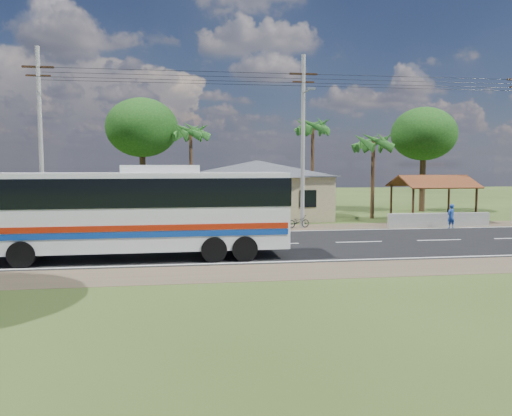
{
  "coord_description": "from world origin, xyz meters",
  "views": [
    {
      "loc": [
        -4.59,
        -24.92,
        4.08
      ],
      "look_at": [
        -0.84,
        1.0,
        1.79
      ],
      "focal_mm": 35.0,
      "sensor_mm": 36.0,
      "label": 1
    }
  ],
  "objects_px": {
    "coach_bus": "(136,206)",
    "waiting_shed": "(433,183)",
    "person": "(451,216)",
    "motorcycle": "(298,222)"
  },
  "relations": [
    {
      "from": "coach_bus",
      "to": "waiting_shed",
      "type": "bearing_deg",
      "value": 29.78
    },
    {
      "from": "person",
      "to": "motorcycle",
      "type": "bearing_deg",
      "value": -27.49
    },
    {
      "from": "waiting_shed",
      "to": "motorcycle",
      "type": "relative_size",
      "value": 3.3
    },
    {
      "from": "waiting_shed",
      "to": "coach_bus",
      "type": "xyz_separation_m",
      "value": [
        -19.64,
        -11.57,
        -0.41
      ]
    },
    {
      "from": "motorcycle",
      "to": "coach_bus",
      "type": "bearing_deg",
      "value": 117.06
    },
    {
      "from": "motorcycle",
      "to": "waiting_shed",
      "type": "bearing_deg",
      "value": -95.98
    },
    {
      "from": "coach_bus",
      "to": "motorcycle",
      "type": "distance_m",
      "value": 13.36
    },
    {
      "from": "waiting_shed",
      "to": "person",
      "type": "distance_m",
      "value": 4.33
    },
    {
      "from": "coach_bus",
      "to": "person",
      "type": "distance_m",
      "value": 20.54
    },
    {
      "from": "motorcycle",
      "to": "person",
      "type": "height_order",
      "value": "person"
    }
  ]
}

